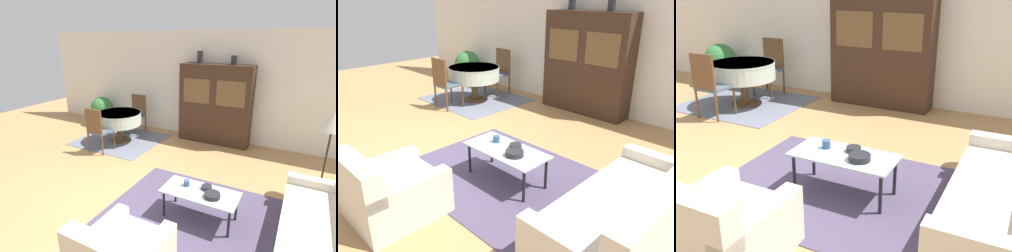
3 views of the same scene
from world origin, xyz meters
The scene contains 17 objects.
ground_plane centered at (0.00, 0.00, 0.00)m, with size 14.00×14.00×0.00m, color tan.
wall_back centered at (0.00, 3.63, 1.35)m, with size 10.00×0.06×2.70m.
area_rug centered at (1.19, 0.41, 0.01)m, with size 2.57×1.99×0.01m.
dining_rug centered at (-1.69, 2.33, 0.01)m, with size 2.02×1.81×0.01m.
couch centered at (2.86, 0.42, 0.28)m, with size 0.95×2.01×0.80m.
armchair centered at (0.90, -0.99, 0.28)m, with size 0.83×0.91×0.77m.
coffee_table centered at (1.26, 0.36, 0.40)m, with size 1.08×0.51×0.43m.
display_cabinet centered at (0.47, 3.36, 0.97)m, with size 1.74×0.45×1.93m.
dining_table centered at (-1.64, 2.27, 0.60)m, with size 1.10×1.10×0.75m.
dining_chair_near centered at (-1.64, 1.49, 0.58)m, with size 0.44×0.44×1.03m.
dining_chair_far centered at (-1.64, 3.05, 0.58)m, with size 0.44×0.44×1.03m.
cup centered at (1.03, 0.42, 0.49)m, with size 0.09×0.09×0.09m.
bowl centered at (1.46, 0.31, 0.48)m, with size 0.22×0.22×0.06m.
bowl_small centered at (1.32, 0.47, 0.47)m, with size 0.15×0.15×0.05m.
vase_tall centered at (0.03, 3.36, 2.08)m, with size 0.14×0.14×0.29m.
vase_short centered at (0.85, 3.36, 2.04)m, with size 0.14×0.14×0.21m.
potted_plant centered at (-2.99, 3.16, 0.48)m, with size 0.66×0.66×0.84m.
Camera 2 is at (3.83, -2.19, 2.21)m, focal length 35.00 mm.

